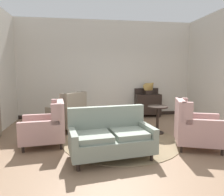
% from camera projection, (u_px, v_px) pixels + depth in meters
% --- Properties ---
extents(ground, '(8.57, 8.57, 0.00)m').
position_uv_depth(ground, '(124.00, 145.00, 4.49)').
color(ground, '#896B51').
extents(wall_back, '(6.28, 0.08, 3.34)m').
position_uv_depth(wall_back, '(107.00, 69.00, 7.23)').
color(wall_back, silver).
rests_on(wall_back, ground).
extents(baseboard_back, '(6.12, 0.03, 0.12)m').
position_uv_depth(baseboard_back, '(107.00, 115.00, 7.39)').
color(baseboard_back, black).
rests_on(baseboard_back, ground).
extents(area_rug, '(2.67, 2.67, 0.01)m').
position_uv_depth(area_rug, '(121.00, 141.00, 4.78)').
color(area_rug, '#847051').
rests_on(area_rug, ground).
extents(coffee_table, '(0.98, 0.98, 0.47)m').
position_uv_depth(coffee_table, '(123.00, 124.00, 4.78)').
color(coffee_table, black).
rests_on(coffee_table, ground).
extents(porcelain_vase, '(0.16, 0.16, 0.32)m').
position_uv_depth(porcelain_vase, '(122.00, 115.00, 4.71)').
color(porcelain_vase, brown).
rests_on(porcelain_vase, coffee_table).
extents(settee, '(1.61, 1.00, 0.93)m').
position_uv_depth(settee, '(111.00, 137.00, 3.83)').
color(settee, gray).
rests_on(settee, ground).
extents(armchair_near_sideboard, '(1.12, 1.01, 1.02)m').
position_uv_depth(armchair_near_sideboard, '(195.00, 128.00, 4.28)').
color(armchair_near_sideboard, tan).
rests_on(armchair_near_sideboard, ground).
extents(armchair_beside_settee, '(1.12, 1.11, 1.05)m').
position_uv_depth(armchair_beside_settee, '(69.00, 114.00, 5.61)').
color(armchair_beside_settee, gray).
rests_on(armchair_beside_settee, ground).
extents(armchair_back_corner, '(0.99, 0.92, 0.96)m').
position_uv_depth(armchair_back_corner, '(47.00, 127.00, 4.46)').
color(armchair_back_corner, tan).
rests_on(armchair_back_corner, ground).
extents(side_table, '(0.52, 0.52, 0.72)m').
position_uv_depth(side_table, '(158.00, 117.00, 5.29)').
color(side_table, black).
rests_on(side_table, ground).
extents(sideboard, '(0.88, 0.41, 1.00)m').
position_uv_depth(sideboard, '(148.00, 104.00, 7.30)').
color(sideboard, black).
rests_on(sideboard, ground).
extents(gramophone, '(0.56, 0.63, 0.58)m').
position_uv_depth(gramophone, '(150.00, 86.00, 7.14)').
color(gramophone, black).
rests_on(gramophone, sideboard).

